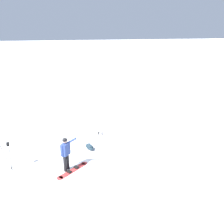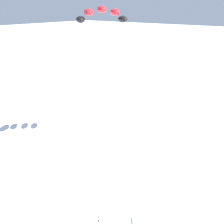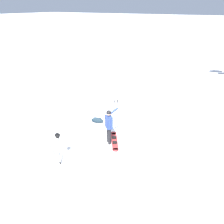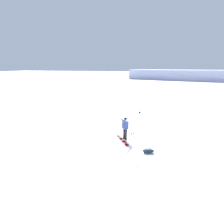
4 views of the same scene
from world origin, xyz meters
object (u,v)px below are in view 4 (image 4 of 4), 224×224
object	(u,v)px
snowboarder	(125,126)
camera_tripod	(140,116)
snowboard	(122,140)
gear_bag_large	(148,151)
ski_poles	(132,140)

from	to	relation	value
snowboarder	camera_tripod	distance (m)	2.52
snowboard	gear_bag_large	bearing A→B (deg)	-123.12
snowboard	gear_bag_large	size ratio (longest dim) A/B	2.07
snowboard	ski_poles	distance (m)	1.95
snowboarder	snowboard	size ratio (longest dim) A/B	1.08
gear_bag_large	camera_tripod	size ratio (longest dim) A/B	0.53
ski_poles	gear_bag_large	bearing A→B (deg)	-67.89
camera_tripod	ski_poles	world-z (taller)	camera_tripod
snowboarder	camera_tripod	bearing A→B (deg)	-17.32
snowboarder	gear_bag_large	bearing A→B (deg)	-130.56
gear_bag_large	camera_tripod	bearing A→B (deg)	13.17
camera_tripod	ski_poles	xyz separation A→B (m)	(-4.18, 0.03, -0.10)
camera_tripod	ski_poles	bearing A→B (deg)	179.58
snowboard	ski_poles	xyz separation A→B (m)	(-1.53, -0.86, 0.85)
camera_tripod	ski_poles	distance (m)	4.18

